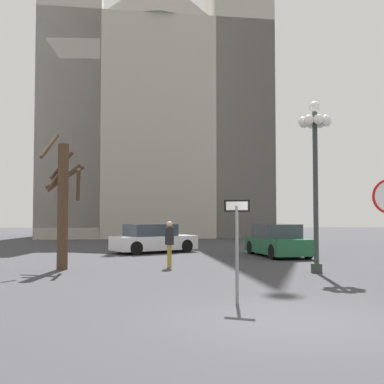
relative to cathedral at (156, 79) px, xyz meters
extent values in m
plane|color=#38383D|center=(3.51, -32.55, -13.56)|extent=(120.00, 120.00, 0.00)
cube|color=#ADA89E|center=(-0.11, 1.10, -4.71)|extent=(19.68, 12.48, 17.69)
cube|color=#ADA89E|center=(-6.69, -2.47, -2.85)|extent=(5.33, 5.33, 21.43)
cube|color=#ADA89E|center=(7.06, -1.04, -2.85)|extent=(5.33, 5.33, 21.43)
cylinder|color=slate|center=(2.67, -30.87, -12.52)|extent=(0.07, 0.07, 2.07)
cube|color=black|center=(2.67, -30.87, -11.49)|extent=(0.53, 0.25, 0.26)
cube|color=white|center=(2.67, -30.88, -11.49)|extent=(0.44, 0.20, 0.18)
cylinder|color=#2D3833|center=(5.99, -25.64, -10.94)|extent=(0.16, 0.16, 5.24)
cylinder|color=#2D3833|center=(5.99, -25.64, -13.41)|extent=(0.36, 0.36, 0.30)
sphere|color=white|center=(5.99, -25.64, -8.14)|extent=(0.36, 0.36, 0.36)
sphere|color=white|center=(6.38, -25.64, -8.63)|extent=(0.32, 0.32, 0.32)
cylinder|color=#2D3833|center=(6.19, -25.64, -8.63)|extent=(0.05, 0.39, 0.05)
sphere|color=white|center=(6.27, -25.37, -8.63)|extent=(0.32, 0.32, 0.32)
cylinder|color=#2D3833|center=(6.13, -25.51, -8.63)|extent=(0.31, 0.31, 0.05)
sphere|color=white|center=(5.99, -25.25, -8.63)|extent=(0.32, 0.32, 0.32)
cylinder|color=#2D3833|center=(5.99, -25.45, -8.63)|extent=(0.39, 0.05, 0.05)
sphere|color=white|center=(5.72, -25.37, -8.63)|extent=(0.32, 0.32, 0.32)
cylinder|color=#2D3833|center=(5.86, -25.51, -8.63)|extent=(0.31, 0.31, 0.05)
sphere|color=white|center=(5.60, -25.64, -8.63)|extent=(0.32, 0.32, 0.32)
cylinder|color=#2D3833|center=(5.80, -25.64, -8.63)|extent=(0.05, 0.39, 0.05)
sphere|color=white|center=(5.72, -25.92, -8.63)|extent=(0.32, 0.32, 0.32)
cylinder|color=#2D3833|center=(5.86, -25.78, -8.63)|extent=(0.31, 0.31, 0.05)
sphere|color=white|center=(5.99, -26.03, -8.63)|extent=(0.32, 0.32, 0.32)
cylinder|color=#2D3833|center=(5.99, -25.84, -8.63)|extent=(0.39, 0.05, 0.05)
sphere|color=white|center=(6.27, -25.92, -8.63)|extent=(0.32, 0.32, 0.32)
cylinder|color=#2D3833|center=(6.13, -25.78, -8.63)|extent=(0.31, 0.31, 0.05)
cylinder|color=#473323|center=(-2.44, -24.32, -11.40)|extent=(0.37, 0.37, 4.33)
cylinder|color=#473323|center=(-2.96, -24.18, -9.28)|extent=(0.44, 1.16, 1.02)
cylinder|color=#473323|center=(-2.53, -23.78, -10.37)|extent=(1.20, 0.33, 1.03)
cylinder|color=#473323|center=(-2.52, -23.67, -10.35)|extent=(1.39, 0.30, 0.89)
cylinder|color=#473323|center=(-1.94, -24.22, -10.65)|extent=(0.36, 1.11, 1.09)
cylinder|color=#473323|center=(-2.70, -24.17, -10.42)|extent=(0.47, 0.66, 0.69)
cylinder|color=#473323|center=(-2.57, -23.99, -9.95)|extent=(0.82, 0.43, 1.03)
cube|color=#1E5B38|center=(6.11, -19.60, -13.06)|extent=(2.41, 4.33, 0.69)
cube|color=#333D47|center=(6.08, -19.40, -12.42)|extent=(1.93, 2.53, 0.61)
cylinder|color=black|center=(7.12, -20.85, -13.24)|extent=(0.32, 0.67, 0.64)
cylinder|color=black|center=(5.57, -21.11, -13.24)|extent=(0.32, 0.67, 0.64)
cylinder|color=black|center=(6.66, -18.10, -13.24)|extent=(0.32, 0.67, 0.64)
cylinder|color=black|center=(5.10, -18.36, -13.24)|extent=(0.32, 0.67, 0.64)
cube|color=silver|center=(0.47, -17.19, -13.07)|extent=(4.41, 3.59, 0.68)
cube|color=#333D47|center=(0.30, -17.29, -12.44)|extent=(2.77, 2.51, 0.59)
cylinder|color=black|center=(1.27, -15.80, -13.24)|extent=(0.66, 0.52, 0.64)
cylinder|color=black|center=(2.07, -17.13, -13.24)|extent=(0.66, 0.52, 0.64)
cylinder|color=black|center=(-1.12, -17.24, -13.24)|extent=(0.66, 0.52, 0.64)
cylinder|color=black|center=(-0.33, -18.57, -13.24)|extent=(0.66, 0.52, 0.64)
cylinder|color=olive|center=(1.22, -24.02, -13.15)|extent=(0.12, 0.12, 0.81)
cylinder|color=olive|center=(1.26, -23.87, -13.15)|extent=(0.12, 0.12, 0.81)
cylinder|color=black|center=(1.24, -23.94, -12.44)|extent=(0.32, 0.32, 0.61)
sphere|color=tan|center=(1.24, -23.94, -12.03)|extent=(0.22, 0.22, 0.22)
camera|label=1|loc=(1.25, -41.01, -11.67)|focal=44.85mm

